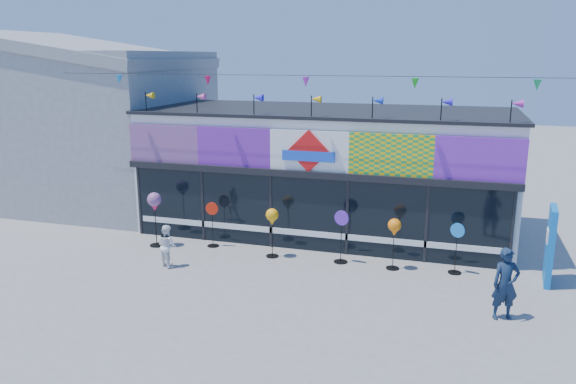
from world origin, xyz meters
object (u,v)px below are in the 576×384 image
at_px(spinner_1, 212,223).
at_px(child, 167,246).
at_px(blue_sign, 550,245).
at_px(spinner_0, 155,203).
at_px(spinner_3, 341,235).
at_px(spinner_5, 456,247).
at_px(spinner_4, 394,229).
at_px(adult_man, 506,284).
at_px(spinner_2, 272,218).

height_order(spinner_1, child, spinner_1).
xyz_separation_m(blue_sign, spinner_0, (-11.36, -0.32, 0.35)).
relative_size(spinner_3, spinner_5, 1.09).
xyz_separation_m(blue_sign, spinner_5, (-2.32, 0.00, -0.28)).
bearing_deg(spinner_5, spinner_0, -177.94).
bearing_deg(spinner_4, child, -165.15).
height_order(blue_sign, adult_man, blue_sign).
relative_size(spinner_4, spinner_5, 1.02).
distance_m(blue_sign, spinner_2, 7.56).
distance_m(blue_sign, spinner_1, 9.64).
bearing_deg(spinner_2, adult_man, -20.36).
height_order(spinner_2, spinner_5, spinner_2).
bearing_deg(spinner_3, spinner_4, -2.83).
relative_size(spinner_0, adult_man, 1.03).
distance_m(blue_sign, spinner_5, 2.34).
bearing_deg(child, adult_man, -156.95).
bearing_deg(spinner_5, adult_man, -67.04).
xyz_separation_m(spinner_3, spinner_4, (1.50, -0.07, 0.35)).
distance_m(spinner_3, spinner_5, 3.18).
bearing_deg(spinner_4, spinner_3, 177.17).
height_order(spinner_4, child, spinner_4).
bearing_deg(spinner_5, spinner_3, -178.43).
relative_size(blue_sign, spinner_2, 1.39).
xyz_separation_m(spinner_2, spinner_5, (5.23, 0.21, -0.43)).
bearing_deg(child, spinner_2, -120.80).
xyz_separation_m(spinner_0, spinner_4, (7.36, 0.16, -0.21)).
height_order(spinner_0, spinner_4, spinner_0).
height_order(spinner_0, spinner_2, spinner_0).
bearing_deg(spinner_1, spinner_3, -3.12).
bearing_deg(spinner_2, spinner_0, -178.21).
bearing_deg(spinner_3, spinner_0, -177.67).
bearing_deg(blue_sign, spinner_5, -175.01).
height_order(spinner_0, spinner_5, spinner_0).
relative_size(spinner_0, spinner_5, 1.20).
bearing_deg(spinner_1, spinner_5, -1.08).
bearing_deg(spinner_4, spinner_1, 176.96).
distance_m(blue_sign, spinner_0, 11.37).
relative_size(spinner_2, spinner_4, 1.01).
xyz_separation_m(spinner_0, spinner_1, (1.72, 0.46, -0.63)).
relative_size(blue_sign, spinner_1, 1.44).
height_order(spinner_3, spinner_4, spinner_3).
height_order(blue_sign, spinner_0, blue_sign).
relative_size(spinner_4, adult_man, 0.87).
distance_m(spinner_0, adult_man, 10.37).
bearing_deg(child, spinner_5, -139.23).
distance_m(spinner_1, spinner_5, 7.31).
height_order(spinner_0, adult_man, spinner_0).
distance_m(spinner_0, spinner_4, 7.36).
bearing_deg(child, spinner_3, -132.00).
distance_m(spinner_0, spinner_2, 3.81).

